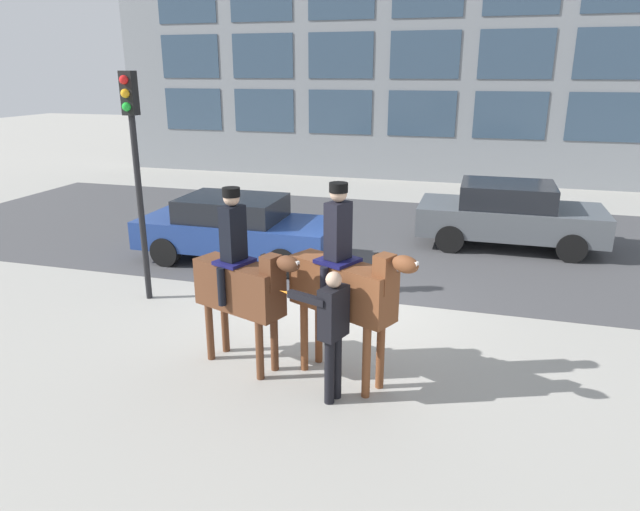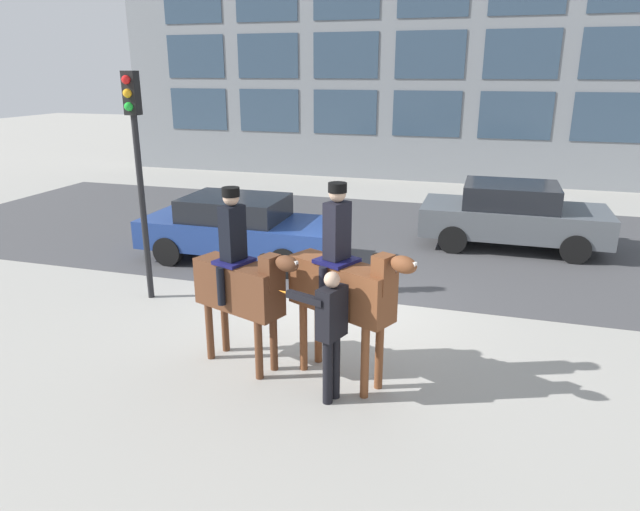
{
  "view_description": "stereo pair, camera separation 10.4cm",
  "coord_description": "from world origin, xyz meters",
  "px_view_note": "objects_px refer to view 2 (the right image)",
  "views": [
    {
      "loc": [
        2.36,
        -9.15,
        4.06
      ],
      "look_at": [
        0.14,
        -1.41,
        1.44
      ],
      "focal_mm": 32.0,
      "sensor_mm": 36.0,
      "label": 1
    },
    {
      "loc": [
        2.46,
        -9.12,
        4.06
      ],
      "look_at": [
        0.14,
        -1.41,
        1.44
      ],
      "focal_mm": 32.0,
      "sensor_mm": 36.0,
      "label": 2
    }
  ],
  "objects_px": {
    "mounted_horse_companion": "(343,283)",
    "street_car_far_lane": "(512,215)",
    "street_car_near_lane": "(239,227)",
    "traffic_light": "(137,152)",
    "mounted_horse_lead": "(240,281)",
    "pedestrian_bystander": "(330,327)"
  },
  "relations": [
    {
      "from": "mounted_horse_companion",
      "to": "street_car_far_lane",
      "type": "bearing_deg",
      "value": 97.56
    },
    {
      "from": "mounted_horse_companion",
      "to": "traffic_light",
      "type": "bearing_deg",
      "value": -178.47
    },
    {
      "from": "mounted_horse_lead",
      "to": "street_car_far_lane",
      "type": "bearing_deg",
      "value": 82.44
    },
    {
      "from": "mounted_horse_companion",
      "to": "traffic_light",
      "type": "relative_size",
      "value": 0.67
    },
    {
      "from": "mounted_horse_companion",
      "to": "street_car_far_lane",
      "type": "distance_m",
      "value": 7.59
    },
    {
      "from": "street_car_far_lane",
      "to": "mounted_horse_lead",
      "type": "bearing_deg",
      "value": -117.69
    },
    {
      "from": "mounted_horse_companion",
      "to": "pedestrian_bystander",
      "type": "distance_m",
      "value": 0.67
    },
    {
      "from": "pedestrian_bystander",
      "to": "street_car_far_lane",
      "type": "distance_m",
      "value": 8.1
    },
    {
      "from": "mounted_horse_companion",
      "to": "street_car_near_lane",
      "type": "bearing_deg",
      "value": 153.87
    },
    {
      "from": "pedestrian_bystander",
      "to": "traffic_light",
      "type": "height_order",
      "value": "traffic_light"
    },
    {
      "from": "street_car_near_lane",
      "to": "mounted_horse_lead",
      "type": "bearing_deg",
      "value": -65.13
    },
    {
      "from": "mounted_horse_lead",
      "to": "street_car_near_lane",
      "type": "relative_size",
      "value": 0.6
    },
    {
      "from": "mounted_horse_lead",
      "to": "pedestrian_bystander",
      "type": "xyz_separation_m",
      "value": [
        1.46,
        -0.55,
        -0.25
      ]
    },
    {
      "from": "pedestrian_bystander",
      "to": "traffic_light",
      "type": "xyz_separation_m",
      "value": [
        -4.18,
        2.41,
        1.68
      ]
    },
    {
      "from": "mounted_horse_lead",
      "to": "traffic_light",
      "type": "distance_m",
      "value": 3.6
    },
    {
      "from": "street_car_far_lane",
      "to": "street_car_near_lane",
      "type": "bearing_deg",
      "value": -154.65
    },
    {
      "from": "mounted_horse_lead",
      "to": "street_car_far_lane",
      "type": "relative_size",
      "value": 0.61
    },
    {
      "from": "mounted_horse_companion",
      "to": "pedestrian_bystander",
      "type": "height_order",
      "value": "mounted_horse_companion"
    },
    {
      "from": "mounted_horse_lead",
      "to": "traffic_light",
      "type": "relative_size",
      "value": 0.64
    },
    {
      "from": "mounted_horse_companion",
      "to": "pedestrian_bystander",
      "type": "relative_size",
      "value": 1.55
    },
    {
      "from": "mounted_horse_lead",
      "to": "pedestrian_bystander",
      "type": "distance_m",
      "value": 1.58
    },
    {
      "from": "mounted_horse_companion",
      "to": "pedestrian_bystander",
      "type": "xyz_separation_m",
      "value": [
        -0.01,
        -0.55,
        -0.38
      ]
    }
  ]
}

